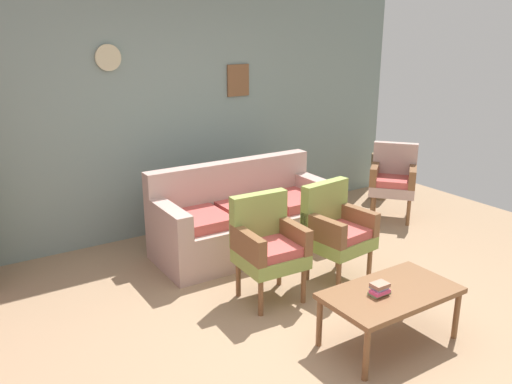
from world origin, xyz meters
The scene contains 9 objects.
ground_plane centered at (0.00, 0.00, 0.00)m, with size 7.68×7.68×0.00m, color #997A5B.
wall_back_with_decor centered at (0.00, 2.63, 1.35)m, with size 6.40×0.09×2.70m.
floral_couch centered at (0.40, 1.65, 0.33)m, with size 1.90×0.82×0.90m.
armchair_row_middle centered at (0.02, 0.67, 0.50)m, with size 0.54×0.51×0.90m.
armchair_near_couch_end centered at (0.74, 0.63, 0.50)m, with size 0.57×0.55×0.90m.
wingback_chair_by_fireplace centered at (2.42, 1.52, 0.50)m, with size 0.71×0.71×0.90m.
coffee_table centered at (0.38, -0.38, 0.38)m, with size 1.00×0.56×0.42m.
book_stack_on_table centered at (0.27, -0.37, 0.46)m, with size 0.16×0.11×0.09m.
floor_vase_by_wall centered at (2.85, 2.15, 0.31)m, with size 0.24×0.24×0.62m, color brown.
Camera 1 is at (-2.32, -2.74, 2.25)m, focal length 37.35 mm.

